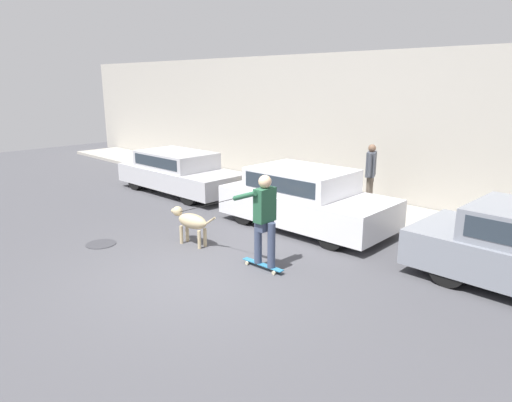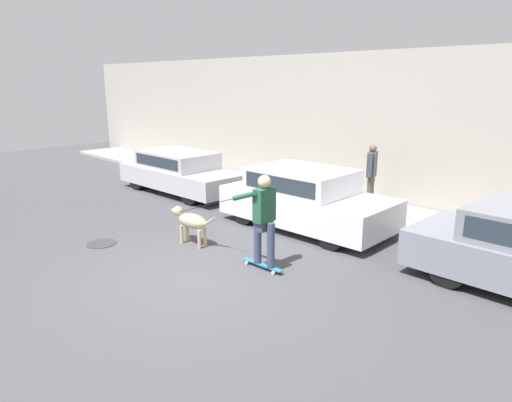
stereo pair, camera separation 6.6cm
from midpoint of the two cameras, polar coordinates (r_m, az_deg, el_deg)
name	(u,v)px [view 2 (the right image)]	position (r m, az deg, el deg)	size (l,w,h in m)	color
ground_plane	(200,276)	(8.15, -6.79, -9.25)	(36.00, 36.00, 0.00)	#47474C
back_wall	(400,130)	(12.82, 17.75, 8.46)	(32.00, 0.30, 4.09)	#ADA89E
sidewalk_curb	(371,211)	(12.16, 14.39, -1.18)	(30.00, 2.04, 0.12)	#A39E93
parked_car_0	(180,172)	(14.05, -9.30, 3.57)	(4.32, 1.79, 1.24)	black
parked_car_1	(305,199)	(10.54, 6.38, 0.20)	(4.04, 1.94, 1.37)	black
dog	(191,221)	(9.50, -7.93, -2.51)	(1.22, 0.41, 0.76)	tan
skateboarder	(264,216)	(8.02, 1.20, -1.91)	(2.77, 0.57, 1.74)	beige
pedestrian_with_bag	(371,174)	(11.91, 14.39, 3.33)	(0.39, 0.67, 1.66)	brown
manhole_cover	(101,244)	(10.11, -18.58, -5.07)	(0.61, 0.61, 0.01)	#38383D
fire_hydrant	(264,191)	(12.65, 1.22, 1.21)	(0.18, 0.18, 0.64)	gold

